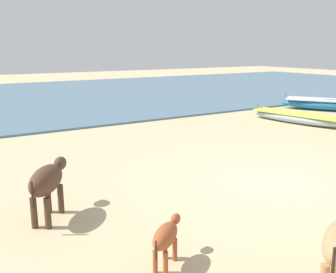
# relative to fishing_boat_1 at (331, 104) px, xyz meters

# --- Properties ---
(ground) EXTENTS (80.00, 80.00, 0.00)m
(ground) POSITION_rel_fishing_boat_1_xyz_m (-9.81, -5.57, -0.29)
(ground) COLOR #CCB789
(sea_water) EXTENTS (60.00, 20.00, 0.08)m
(sea_water) POSITION_rel_fishing_boat_1_xyz_m (-9.81, 12.14, -0.25)
(sea_water) COLOR slate
(sea_water) RESTS_ON ground
(fishing_boat_1) EXTENTS (3.42, 4.38, 0.74)m
(fishing_boat_1) POSITION_rel_fishing_boat_1_xyz_m (0.00, 0.00, 0.00)
(fishing_boat_1) COLOR #1E669E
(fishing_boat_1) RESTS_ON ground
(fishing_boat_2) EXTENTS (1.57, 4.16, 0.60)m
(fishing_boat_2) POSITION_rel_fishing_boat_1_xyz_m (-3.84, -1.26, -0.07)
(fishing_boat_2) COLOR #8CA5B7
(fishing_boat_2) RESTS_ON ground
(cow_adult_dark) EXTENTS (1.09, 1.32, 0.96)m
(cow_adult_dark) POSITION_rel_fishing_boat_1_xyz_m (-14.53, -4.83, 0.40)
(cow_adult_dark) COLOR #4C3323
(cow_adult_dark) RESTS_ON ground
(calf_near_rust) EXTENTS (0.81, 0.70, 0.60)m
(calf_near_rust) POSITION_rel_fishing_boat_1_xyz_m (-13.59, -7.16, 0.14)
(calf_near_rust) COLOR #9E4C28
(calf_near_rust) RESTS_ON ground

